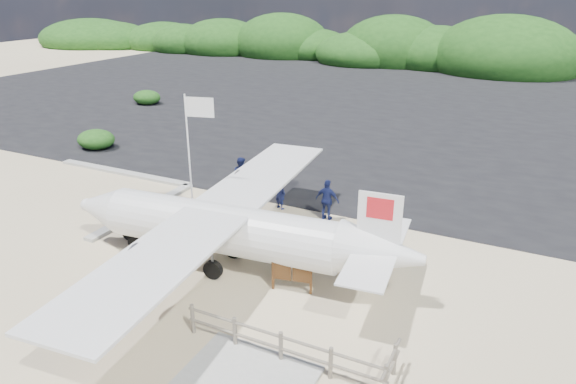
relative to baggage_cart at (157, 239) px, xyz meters
name	(u,v)px	position (x,y,z in m)	size (l,w,h in m)	color
ground	(206,244)	(2.05, 0.57, 0.00)	(160.00, 160.00, 0.00)	beige
asphalt_apron	(396,104)	(2.05, 30.57, 0.00)	(90.00, 50.00, 0.04)	#B2B2B2
lagoon	(75,195)	(-6.95, 2.07, 0.00)	(9.00, 7.00, 0.40)	#B2B2B2
walkway_pad	(248,378)	(7.55, -5.43, 0.00)	(3.50, 2.50, 0.10)	#B2B2B2
vegetation_band	(446,67)	(2.05, 55.57, 0.00)	(124.00, 8.00, 4.40)	#B2B2B2
fence	(281,361)	(8.05, -4.43, 0.00)	(6.40, 2.00, 1.10)	#B2B2B2
baggage_cart	(157,239)	(0.00, 0.00, 0.00)	(2.87, 1.64, 1.43)	#0B27AC
flagpole	(195,231)	(0.95, 1.35, 0.00)	(1.19, 0.50, 5.96)	white
signboard	(292,291)	(6.78, -1.06, 0.00)	(1.53, 0.14, 1.26)	#523217
crew_a	(280,192)	(3.18, 5.16, 0.83)	(0.61, 0.40, 1.66)	#131B4A
crew_b	(241,175)	(0.53, 6.03, 0.96)	(0.93, 0.73, 1.92)	#131B4A
crew_c	(327,200)	(5.66, 4.97, 0.96)	(1.12, 0.47, 1.91)	#131B4A
aircraft_small	(316,82)	(-8.69, 37.30, 0.00)	(7.52, 7.52, 2.71)	#B2B2B2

